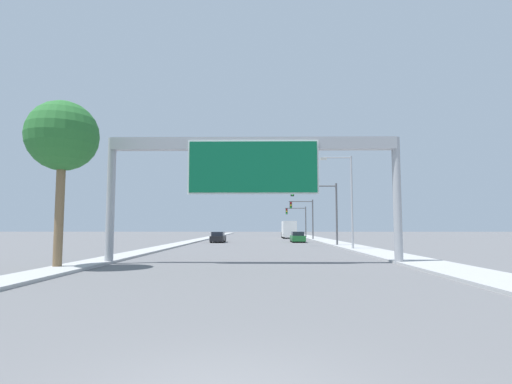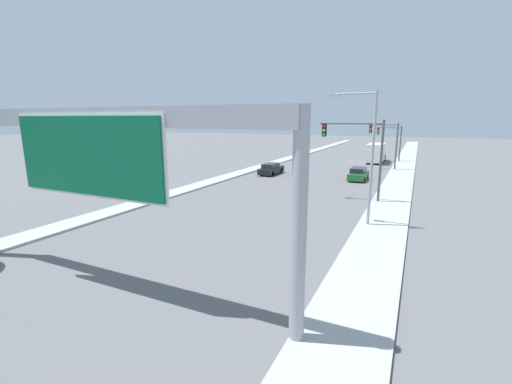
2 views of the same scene
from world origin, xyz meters
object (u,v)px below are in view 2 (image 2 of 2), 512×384
object	(u,v)px
traffic_light_mid_block	(388,139)
car_far_right	(358,174)
traffic_light_near_intersection	(361,147)
traffic_light_far_intersection	(392,138)
street_lamp_right	(367,148)
car_near_center	(271,169)
truck_box_primary	(376,153)
sign_gantry	(91,149)

from	to	relation	value
traffic_light_mid_block	car_far_right	bearing A→B (deg)	-102.43
traffic_light_near_intersection	traffic_light_far_intersection	bearing A→B (deg)	89.32
car_far_right	traffic_light_mid_block	world-z (taller)	traffic_light_mid_block
traffic_light_far_intersection	traffic_light_near_intersection	bearing A→B (deg)	-90.68
car_far_right	traffic_light_mid_block	size ratio (longest dim) A/B	0.76
traffic_light_mid_block	street_lamp_right	world-z (taller)	street_lamp_right
car_near_center	traffic_light_mid_block	distance (m)	16.50
car_near_center	car_far_right	world-z (taller)	car_far_right
truck_box_primary	traffic_light_mid_block	bearing A→B (deg)	-75.03
car_near_center	traffic_light_far_intersection	bearing A→B (deg)	58.11
traffic_light_far_intersection	street_lamp_right	bearing A→B (deg)	-88.48
car_near_center	traffic_light_far_intersection	xyz separation A→B (m)	(12.49, 20.08, 3.17)
car_near_center	traffic_light_near_intersection	distance (m)	16.16
traffic_light_near_intersection	sign_gantry	bearing A→B (deg)	-108.91
sign_gantry	traffic_light_far_intersection	xyz separation A→B (m)	(7.24, 50.11, -1.89)
car_far_right	truck_box_primary	world-z (taller)	truck_box_primary
car_near_center	traffic_light_mid_block	world-z (taller)	traffic_light_mid_block
sign_gantry	truck_box_primary	bearing A→B (deg)	83.74
sign_gantry	traffic_light_mid_block	xyz separation A→B (m)	(7.33, 40.11, -1.51)
traffic_light_far_intersection	car_near_center	bearing A→B (deg)	-121.89
car_near_center	truck_box_primary	bearing A→B (deg)	59.54
street_lamp_right	sign_gantry	bearing A→B (deg)	-121.86
car_near_center	traffic_light_far_intersection	distance (m)	23.86
street_lamp_right	car_near_center	bearing A→B (deg)	128.73
car_far_right	traffic_light_far_intersection	distance (m)	19.79
traffic_light_near_intersection	traffic_light_mid_block	distance (m)	20.01
car_far_right	traffic_light_mid_block	bearing A→B (deg)	77.57
sign_gantry	traffic_light_near_intersection	xyz separation A→B (m)	(6.89, 20.11, -1.14)
sign_gantry	traffic_light_near_intersection	world-z (taller)	sign_gantry
sign_gantry	car_near_center	bearing A→B (deg)	99.92
traffic_light_mid_block	truck_box_primary	bearing A→B (deg)	104.97
truck_box_primary	traffic_light_mid_block	xyz separation A→B (m)	(2.08, -7.78, 2.66)
car_near_center	traffic_light_far_intersection	size ratio (longest dim) A/B	0.82
car_near_center	traffic_light_near_intersection	xyz separation A→B (m)	(12.14, -9.92, 3.91)
sign_gantry	truck_box_primary	distance (m)	48.36
traffic_light_near_intersection	traffic_light_far_intersection	world-z (taller)	traffic_light_near_intersection
car_near_center	sign_gantry	bearing A→B (deg)	-80.08
car_far_right	sign_gantry	bearing A→B (deg)	-99.71
sign_gantry	truck_box_primary	xyz separation A→B (m)	(5.25, 47.89, -4.18)
traffic_light_near_intersection	car_far_right	bearing A→B (deg)	98.81
truck_box_primary	street_lamp_right	size ratio (longest dim) A/B	0.92
truck_box_primary	street_lamp_right	distance (m)	34.96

